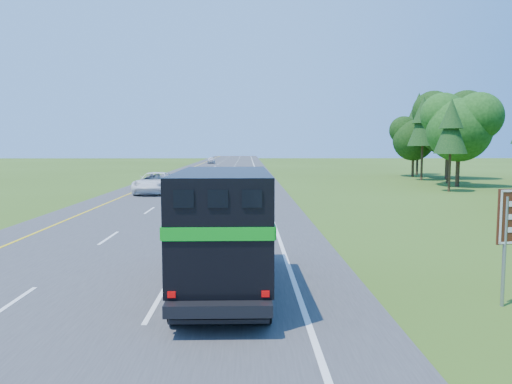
% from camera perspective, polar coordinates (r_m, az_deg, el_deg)
% --- Properties ---
extents(road, '(15.00, 260.00, 0.04)m').
position_cam_1_polar(road, '(51.61, -5.63, 0.93)').
color(road, '#38383A').
rests_on(road, ground).
extents(lane_markings, '(11.15, 260.00, 0.01)m').
position_cam_1_polar(lane_markings, '(51.61, -5.63, 0.96)').
color(lane_markings, yellow).
rests_on(lane_markings, road).
extents(horse_truck, '(2.45, 7.51, 3.31)m').
position_cam_1_polar(horse_truck, '(13.65, -3.66, -3.96)').
color(horse_truck, black).
rests_on(horse_truck, road).
extents(white_suv, '(3.20, 6.37, 1.73)m').
position_cam_1_polar(white_suv, '(41.96, -11.37, 1.03)').
color(white_suv, white).
rests_on(white_suv, road).
extents(far_car, '(1.82, 4.16, 1.39)m').
position_cam_1_polar(far_car, '(107.82, -5.17, 3.64)').
color(far_car, silver).
rests_on(far_car, road).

